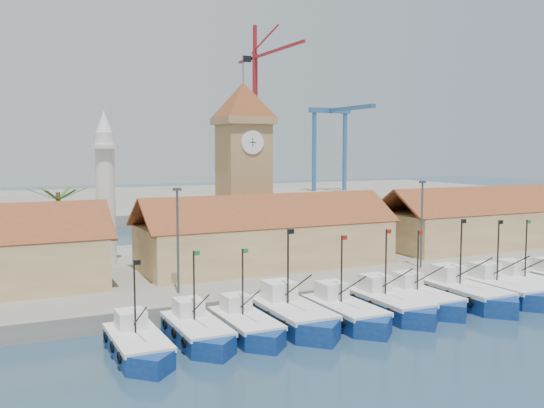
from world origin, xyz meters
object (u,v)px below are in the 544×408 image
boat_0 (139,347)px  minaret (105,187)px  boat_5 (392,306)px  clock_tower (243,165)px

boat_0 → minaret: size_ratio=0.55×
boat_0 → minaret: bearing=83.8°
boat_0 → minaret: minaret is taller
boat_5 → clock_tower: clock_tower is taller
clock_tower → minaret: 15.30m
boat_5 → minaret: size_ratio=0.61×
boat_5 → boat_0: bearing=-177.2°
clock_tower → boat_5: bearing=-81.3°
minaret → clock_tower: bearing=-7.6°
boat_0 → boat_5: boat_5 is taller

